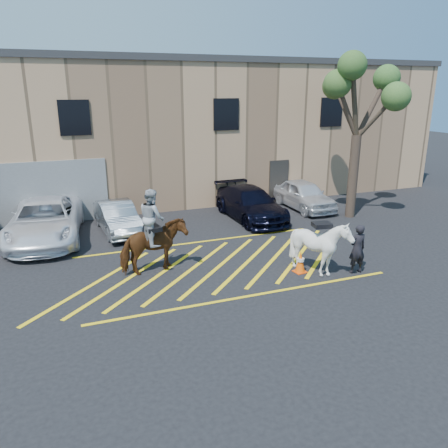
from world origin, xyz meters
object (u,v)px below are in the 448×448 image
object	(u,v)px
mounted_bay	(153,240)
traffic_cone	(300,262)
car_blue_suv	(250,204)
car_white_suv	(304,195)
handler	(357,249)
saddled_white	(320,247)
car_silver_sedan	(117,217)
tree	(360,91)
car_white_pickup	(45,221)

from	to	relation	value
mounted_bay	traffic_cone	bearing A→B (deg)	-20.67
car_blue_suv	traffic_cone	bearing A→B (deg)	-100.81
car_white_suv	handler	distance (m)	8.03
saddled_white	car_blue_suv	bearing A→B (deg)	85.46
mounted_bay	saddled_white	size ratio (longest dim) A/B	1.42
car_silver_sedan	saddled_white	world-z (taller)	saddled_white
saddled_white	tree	distance (m)	8.71
handler	tree	distance (m)	8.34
car_blue_suv	tree	xyz separation A→B (m)	(4.54, -1.37, 4.97)
car_white_suv	saddled_white	xyz separation A→B (m)	(-3.76, -7.32, 0.24)
saddled_white	handler	bearing A→B (deg)	-13.88
traffic_cone	car_white_suv	bearing A→B (deg)	58.60
car_white_pickup	car_silver_sedan	bearing A→B (deg)	6.65
car_white_suv	mounted_bay	world-z (taller)	mounted_bay
mounted_bay	tree	xyz separation A→B (m)	(10.04, 3.21, 4.56)
mounted_bay	handler	bearing A→B (deg)	-20.88
car_white_pickup	tree	bearing A→B (deg)	-0.30
car_blue_suv	mounted_bay	bearing A→B (deg)	-141.91
car_white_pickup	car_silver_sedan	xyz separation A→B (m)	(2.81, 0.02, -0.16)
car_silver_sedan	car_blue_suv	world-z (taller)	car_blue_suv
saddled_white	tree	xyz separation A→B (m)	(5.06, 5.27, 4.74)
handler	tree	world-z (taller)	tree
car_blue_suv	tree	world-z (taller)	tree
traffic_cone	tree	distance (m)	9.12
mounted_bay	traffic_cone	xyz separation A→B (m)	(4.49, -1.69, -0.77)
car_silver_sedan	handler	xyz separation A→B (m)	(6.72, -7.11, 0.19)
car_white_pickup	saddled_white	xyz separation A→B (m)	(8.31, -6.79, 0.16)
car_white_pickup	saddled_white	distance (m)	10.73
mounted_bay	saddled_white	distance (m)	5.39
car_white_suv	handler	world-z (taller)	handler
car_silver_sedan	saddled_white	xyz separation A→B (m)	(5.50, -6.81, 0.32)
car_white_pickup	car_white_suv	world-z (taller)	car_white_pickup
car_white_suv	tree	size ratio (longest dim) A/B	0.57
handler	mounted_bay	distance (m)	6.63
car_white_suv	tree	world-z (taller)	tree
car_silver_sedan	car_blue_suv	size ratio (longest dim) A/B	0.78
car_white_pickup	handler	size ratio (longest dim) A/B	3.47
handler	mounted_bay	world-z (taller)	mounted_bay
car_silver_sedan	mounted_bay	bearing A→B (deg)	-88.60
mounted_bay	tree	size ratio (longest dim) A/B	0.38
tree	car_silver_sedan	bearing A→B (deg)	171.67
car_white_pickup	tree	distance (m)	14.32
car_silver_sedan	handler	size ratio (longest dim) A/B	2.34
car_silver_sedan	handler	distance (m)	9.78
car_white_pickup	car_blue_suv	bearing A→B (deg)	5.17
car_white_pickup	traffic_cone	bearing A→B (deg)	-33.19
car_silver_sedan	car_blue_suv	distance (m)	6.03
saddled_white	car_white_suv	bearing A→B (deg)	62.81
car_white_pickup	tree	xyz separation A→B (m)	(13.37, -1.53, 4.90)
traffic_cone	saddled_white	bearing A→B (deg)	-37.21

